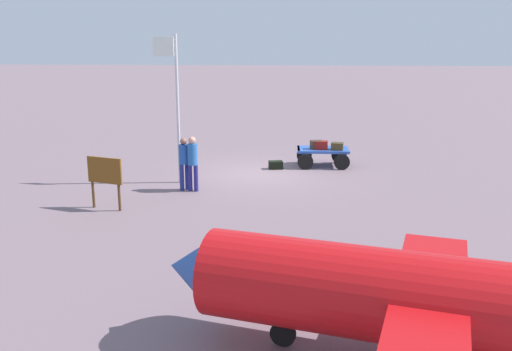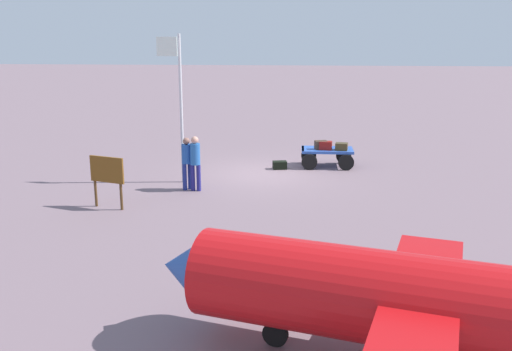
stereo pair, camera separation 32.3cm
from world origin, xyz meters
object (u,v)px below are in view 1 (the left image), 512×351
Objects in this scene: suitcase_grey at (337,146)px; worker_trailing at (184,160)px; luggage_cart at (322,153)px; worker_lead at (193,160)px; airplane_near at (409,298)px; signboard at (105,175)px; suitcase_navy at (276,165)px; flagpole at (175,97)px; suitcase_tan at (317,145)px; suitcase_dark at (321,145)px.

worker_trailing is at bearing 32.58° from suitcase_grey.
worker_lead is (4.41, 3.69, 0.55)m from luggage_cart.
airplane_near is (0.11, 13.36, 0.36)m from suitcase_grey.
luggage_cart is 8.79m from signboard.
signboard is at bearing 46.61° from suitcase_navy.
suitcase_navy is at bearing -133.39° from signboard.
signboard is at bearing 63.35° from flagpole.
airplane_near is at bearing 89.53° from suitcase_grey.
suitcase_tan is 0.90× the size of suitcase_navy.
suitcase_grey is 13.37m from airplane_near.
airplane_near is 12.39m from flagpole.
worker_lead reaches higher than suitcase_dark.
suitcase_dark is at bearing -143.88° from worker_trailing.
suitcase_tan is 0.28× the size of worker_lead.
suitcase_navy is at bearing -80.44° from airplane_near.
suitcase_navy is (1.76, 0.54, -0.34)m from luggage_cart.
suitcase_grey is (-0.54, 0.21, 0.33)m from luggage_cart.
airplane_near reaches higher than worker_trailing.
suitcase_grey is 0.98× the size of suitcase_tan.
worker_lead is 11.01m from airplane_near.
signboard reaches higher than suitcase_tan.
suitcase_dark reaches higher than luggage_cart.
luggage_cart is 1.88m from suitcase_navy.
flagpole reaches higher than worker_trailing.
suitcase_navy is 7.18m from signboard.
luggage_cart is at bearing -88.18° from airplane_near.
flagpole is at bearing 25.97° from suitcase_dark.
worker_lead reaches higher than worker_trailing.
flagpole is (5.11, 2.63, 2.44)m from luggage_cart.
flagpole is (3.35, 2.09, 2.78)m from suitcase_navy.
suitcase_navy is at bearing -147.97° from flagpole.
luggage_cart is 3.47× the size of suitcase_navy.
suitcase_tan is 0.06× the size of airplane_near.
signboard reaches higher than suitcase_dark.
suitcase_navy is 0.36× the size of signboard.
worker_trailing is at bearing -62.83° from airplane_near.
airplane_near is 1.62× the size of flagpole.
luggage_cart is at bearing -107.01° from suitcase_dark.
worker_trailing is (5.25, 3.35, 0.18)m from suitcase_grey.
signboard is (7.20, 5.50, 0.22)m from suitcase_grey.
suitcase_dark is at bearing -154.03° from flagpole.
suitcase_dark is 0.10× the size of flagpole.
suitcase_tan is 0.29× the size of worker_trailing.
airplane_near is at bearing 92.79° from suitcase_tan.
worker_lead is at bearing 157.58° from worker_trailing.
suitcase_grey is at bearing -171.92° from suitcase_navy.
signboard is (1.55, 3.08, -1.89)m from flagpole.
flagpole is at bearing 27.26° from luggage_cart.
suitcase_grey is at bearing -90.47° from airplane_near.
airplane_near is at bearing 116.09° from worker_lead.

